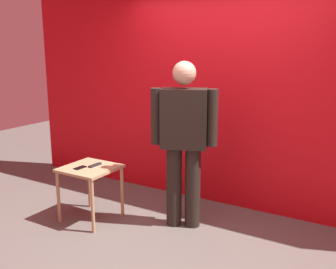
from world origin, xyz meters
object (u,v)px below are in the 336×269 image
(side_table, at_px, (90,175))
(standing_person, at_px, (184,137))
(cell_phone, at_px, (80,168))
(tv_remote, at_px, (95,165))

(side_table, bearing_deg, standing_person, 22.63)
(cell_phone, distance_m, tv_remote, 0.17)
(tv_remote, bearing_deg, cell_phone, -118.17)
(standing_person, xyz_separation_m, cell_phone, (-1.02, -0.48, -0.37))
(cell_phone, bearing_deg, side_table, 56.37)
(tv_remote, bearing_deg, standing_person, 22.91)
(standing_person, height_order, cell_phone, standing_person)
(cell_phone, xyz_separation_m, tv_remote, (0.09, 0.14, 0.01))
(standing_person, xyz_separation_m, tv_remote, (-0.93, -0.34, -0.37))
(side_table, distance_m, cell_phone, 0.14)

